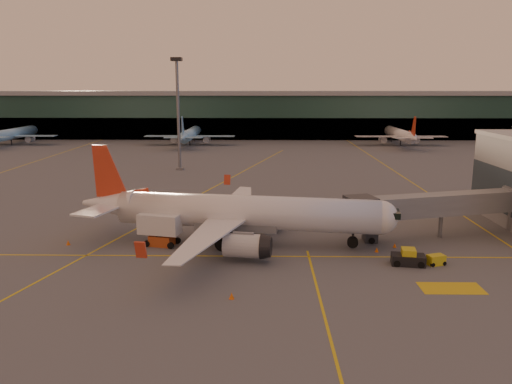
{
  "coord_description": "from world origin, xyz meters",
  "views": [
    {
      "loc": [
        -0.18,
        -49.6,
        19.12
      ],
      "look_at": [
        -1.28,
        17.16,
        5.0
      ],
      "focal_mm": 35.0,
      "sensor_mm": 36.0,
      "label": 1
    }
  ],
  "objects_px": {
    "main_airplane": "(236,213)",
    "pushback_tug": "(408,258)",
    "gpu_cart": "(436,260)",
    "catering_truck": "(160,228)"
  },
  "relations": [
    {
      "from": "catering_truck",
      "to": "pushback_tug",
      "type": "relative_size",
      "value": 1.43
    },
    {
      "from": "main_airplane",
      "to": "gpu_cart",
      "type": "distance_m",
      "value": 23.71
    },
    {
      "from": "main_airplane",
      "to": "pushback_tug",
      "type": "xyz_separation_m",
      "value": [
        19.27,
        -7.29,
        -3.15
      ]
    },
    {
      "from": "catering_truck",
      "to": "gpu_cart",
      "type": "height_order",
      "value": "catering_truck"
    },
    {
      "from": "main_airplane",
      "to": "catering_truck",
      "type": "xyz_separation_m",
      "value": [
        -9.25,
        -0.81,
        -1.66
      ]
    },
    {
      "from": "main_airplane",
      "to": "gpu_cart",
      "type": "bearing_deg",
      "value": -9.28
    },
    {
      "from": "catering_truck",
      "to": "gpu_cart",
      "type": "bearing_deg",
      "value": 1.78
    },
    {
      "from": "main_airplane",
      "to": "gpu_cart",
      "type": "xyz_separation_m",
      "value": [
        22.33,
        -7.23,
        -3.35
      ]
    },
    {
      "from": "catering_truck",
      "to": "main_airplane",
      "type": "bearing_deg",
      "value": 18.28
    },
    {
      "from": "catering_truck",
      "to": "pushback_tug",
      "type": "height_order",
      "value": "catering_truck"
    }
  ]
}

